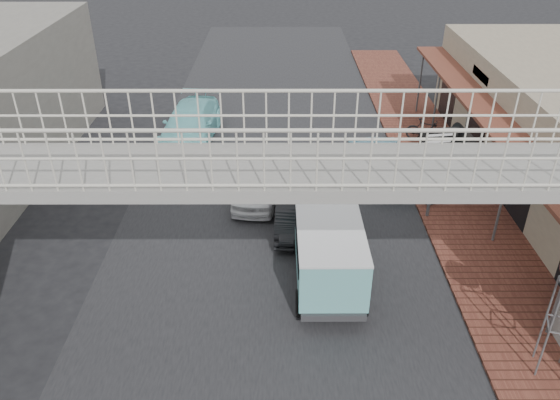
{
  "coord_description": "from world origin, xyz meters",
  "views": [
    {
      "loc": [
        0.25,
        -13.0,
        9.78
      ],
      "look_at": [
        0.27,
        0.59,
        1.8
      ],
      "focal_mm": 35.0,
      "sensor_mm": 36.0,
      "label": 1
    }
  ],
  "objects_px": {
    "motorcycle_far": "(426,131)",
    "arrow_sign": "(464,142)",
    "dark_sedan": "(299,202)",
    "angkot_far": "(191,124)",
    "white_hatchback": "(258,182)",
    "angkot_curb": "(383,158)",
    "angkot_van": "(329,246)",
    "motorcycle_near": "(449,191)"
  },
  "relations": [
    {
      "from": "motorcycle_far",
      "to": "arrow_sign",
      "type": "xyz_separation_m",
      "value": [
        -0.46,
        -5.84,
        2.13
      ]
    },
    {
      "from": "dark_sedan",
      "to": "angkot_far",
      "type": "relative_size",
      "value": 0.82
    },
    {
      "from": "dark_sedan",
      "to": "motorcycle_far",
      "type": "distance_m",
      "value": 8.22
    },
    {
      "from": "white_hatchback",
      "to": "angkot_curb",
      "type": "bearing_deg",
      "value": 28.57
    },
    {
      "from": "angkot_van",
      "to": "arrow_sign",
      "type": "relative_size",
      "value": 1.22
    },
    {
      "from": "angkot_van",
      "to": "motorcycle_far",
      "type": "xyz_separation_m",
      "value": [
        4.87,
        9.3,
        -0.62
      ]
    },
    {
      "from": "dark_sedan",
      "to": "white_hatchback",
      "type": "bearing_deg",
      "value": 134.49
    },
    {
      "from": "angkot_van",
      "to": "motorcycle_near",
      "type": "bearing_deg",
      "value": 42.49
    },
    {
      "from": "dark_sedan",
      "to": "angkot_van",
      "type": "distance_m",
      "value": 3.39
    },
    {
      "from": "angkot_curb",
      "to": "motorcycle_near",
      "type": "height_order",
      "value": "angkot_curb"
    },
    {
      "from": "motorcycle_near",
      "to": "motorcycle_far",
      "type": "relative_size",
      "value": 1.12
    },
    {
      "from": "motorcycle_far",
      "to": "dark_sedan",
      "type": "bearing_deg",
      "value": 166.43
    },
    {
      "from": "arrow_sign",
      "to": "angkot_far",
      "type": "bearing_deg",
      "value": 138.4
    },
    {
      "from": "angkot_van",
      "to": "dark_sedan",
      "type": "bearing_deg",
      "value": 101.95
    },
    {
      "from": "dark_sedan",
      "to": "arrow_sign",
      "type": "distance_m",
      "value": 5.51
    },
    {
      "from": "angkot_curb",
      "to": "angkot_far",
      "type": "bearing_deg",
      "value": -28.27
    },
    {
      "from": "angkot_curb",
      "to": "angkot_van",
      "type": "relative_size",
      "value": 1.11
    },
    {
      "from": "angkot_far",
      "to": "angkot_van",
      "type": "xyz_separation_m",
      "value": [
        5.15,
        -9.79,
        0.49
      ]
    },
    {
      "from": "dark_sedan",
      "to": "angkot_curb",
      "type": "relative_size",
      "value": 0.96
    },
    {
      "from": "white_hatchback",
      "to": "motorcycle_near",
      "type": "relative_size",
      "value": 1.93
    },
    {
      "from": "dark_sedan",
      "to": "angkot_van",
      "type": "bearing_deg",
      "value": -76.06
    },
    {
      "from": "motorcycle_near",
      "to": "motorcycle_far",
      "type": "height_order",
      "value": "motorcycle_far"
    },
    {
      "from": "angkot_van",
      "to": "motorcycle_far",
      "type": "relative_size",
      "value": 2.33
    },
    {
      "from": "angkot_van",
      "to": "angkot_curb",
      "type": "bearing_deg",
      "value": 68.43
    },
    {
      "from": "dark_sedan",
      "to": "arrow_sign",
      "type": "bearing_deg",
      "value": 3.94
    },
    {
      "from": "angkot_curb",
      "to": "dark_sedan",
      "type": "bearing_deg",
      "value": 39.38
    },
    {
      "from": "angkot_far",
      "to": "motorcycle_far",
      "type": "height_order",
      "value": "angkot_far"
    },
    {
      "from": "angkot_far",
      "to": "angkot_curb",
      "type": "bearing_deg",
      "value": -17.38
    },
    {
      "from": "motorcycle_far",
      "to": "white_hatchback",
      "type": "bearing_deg",
      "value": 152.25
    },
    {
      "from": "motorcycle_far",
      "to": "arrow_sign",
      "type": "height_order",
      "value": "arrow_sign"
    },
    {
      "from": "angkot_curb",
      "to": "angkot_van",
      "type": "distance_m",
      "value": 7.2
    },
    {
      "from": "dark_sedan",
      "to": "angkot_van",
      "type": "relative_size",
      "value": 1.06
    },
    {
      "from": "motorcycle_near",
      "to": "motorcycle_far",
      "type": "xyz_separation_m",
      "value": [
        0.39,
        5.17,
        0.01
      ]
    },
    {
      "from": "angkot_far",
      "to": "angkot_van",
      "type": "bearing_deg",
      "value": -57.8
    },
    {
      "from": "white_hatchback",
      "to": "angkot_curb",
      "type": "relative_size",
      "value": 0.84
    },
    {
      "from": "angkot_curb",
      "to": "arrow_sign",
      "type": "xyz_separation_m",
      "value": [
        1.8,
        -3.22,
        2.13
      ]
    },
    {
      "from": "white_hatchback",
      "to": "angkot_curb",
      "type": "distance_m",
      "value": 5.07
    },
    {
      "from": "dark_sedan",
      "to": "motorcycle_near",
      "type": "bearing_deg",
      "value": 11.26
    },
    {
      "from": "motorcycle_near",
      "to": "angkot_curb",
      "type": "bearing_deg",
      "value": 29.92
    },
    {
      "from": "angkot_curb",
      "to": "arrow_sign",
      "type": "distance_m",
      "value": 4.26
    },
    {
      "from": "angkot_far",
      "to": "arrow_sign",
      "type": "relative_size",
      "value": 1.58
    },
    {
      "from": "white_hatchback",
      "to": "angkot_far",
      "type": "relative_size",
      "value": 0.72
    }
  ]
}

